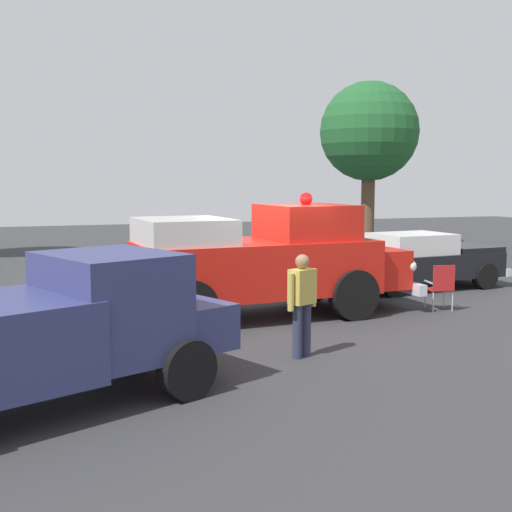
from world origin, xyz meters
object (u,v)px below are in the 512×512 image
classic_hot_rod (422,260)px  oak_tree_right (369,132)px  parked_pickup (48,331)px  lawn_chair_by_car (441,284)px  lawn_chair_near_truck (316,270)px  spectator_seated (320,265)px  spectator_standing (302,298)px  vintage_fire_truck (266,260)px

classic_hot_rod → oak_tree_right: (-4.09, -10.47, 4.11)m
parked_pickup → oak_tree_right: oak_tree_right is taller
lawn_chair_by_car → oak_tree_right: (-5.41, -13.27, 4.26)m
lawn_chair_near_truck → oak_tree_right: (-7.05, -10.28, 4.26)m
lawn_chair_near_truck → oak_tree_right: bearing=-124.5°
lawn_chair_by_car → spectator_seated: size_ratio=0.79×
lawn_chair_near_truck → oak_tree_right: oak_tree_right is taller
classic_hot_rod → spectator_standing: 7.77m
parked_pickup → spectator_seated: (-6.77, -6.68, -0.29)m
spectator_seated → oak_tree_right: size_ratio=0.18×
spectator_standing → vintage_fire_truck: bearing=-99.7°
spectator_seated → oak_tree_right: bearing=-124.0°
spectator_standing → oak_tree_right: (-9.77, -15.76, 3.89)m
oak_tree_right → vintage_fire_truck: bearing=53.7°
spectator_seated → parked_pickup: bearing=44.6°
vintage_fire_truck → spectator_seated: vintage_fire_truck is taller
lawn_chair_by_car → lawn_chair_near_truck: bearing=-61.2°
classic_hot_rod → oak_tree_right: 11.96m
spectator_seated → vintage_fire_truck: bearing=45.2°
parked_pickup → lawn_chair_near_truck: bearing=-135.0°
parked_pickup → oak_tree_right: (-13.70, -16.93, 3.87)m
vintage_fire_truck → classic_hot_rod: 5.57m
spectator_seated → spectator_standing: (2.85, 5.51, 0.27)m
vintage_fire_truck → parked_pickup: vintage_fire_truck is taller
vintage_fire_truck → spectator_standing: bearing=80.3°
vintage_fire_truck → lawn_chair_by_car: vintage_fire_truck is taller
lawn_chair_by_car → spectator_standing: (4.36, 2.50, 0.37)m
parked_pickup → lawn_chair_near_truck: size_ratio=5.02×
lawn_chair_by_car → classic_hot_rod: bearing=-115.3°
vintage_fire_truck → classic_hot_rod: (-5.14, -2.10, -0.45)m
parked_pickup → lawn_chair_by_car: bearing=-156.1°
vintage_fire_truck → lawn_chair_by_car: bearing=169.7°
vintage_fire_truck → spectator_standing: size_ratio=3.64×
classic_hot_rod → parked_pickup: parked_pickup is taller
parked_pickup → spectator_seated: bearing=-135.4°
lawn_chair_by_car → spectator_standing: spectator_standing is taller
spectator_seated → spectator_standing: 6.21m
oak_tree_right → classic_hot_rod: bearing=68.7°
lawn_chair_near_truck → lawn_chair_by_car: 3.41m
vintage_fire_truck → parked_pickup: 6.25m
parked_pickup → lawn_chair_near_truck: (-6.65, -6.65, -0.40)m
parked_pickup → spectator_standing: size_ratio=3.06×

